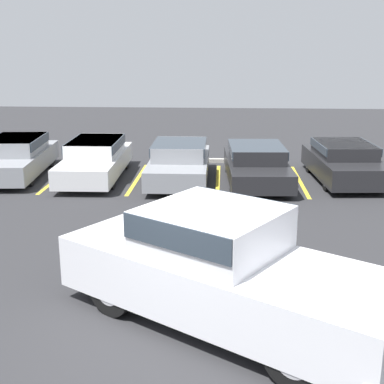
{
  "coord_description": "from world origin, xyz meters",
  "views": [
    {
      "loc": [
        0.55,
        -7.17,
        4.26
      ],
      "look_at": [
        -0.15,
        4.55,
        1.0
      ],
      "focal_mm": 50.0,
      "sensor_mm": 36.0,
      "label": 1
    }
  ],
  "objects_px": {
    "parked_sedan_d": "(256,162)",
    "parked_sedan_e": "(344,161)",
    "pickup_truck": "(227,270)",
    "parked_sedan_c": "(180,161)",
    "wheel_stop_curb": "(205,160)",
    "parked_sedan_b": "(96,158)",
    "parked_sedan_a": "(17,156)"
  },
  "relations": [
    {
      "from": "parked_sedan_d",
      "to": "parked_sedan_e",
      "type": "relative_size",
      "value": 1.08
    },
    {
      "from": "pickup_truck",
      "to": "wheel_stop_curb",
      "type": "height_order",
      "value": "pickup_truck"
    },
    {
      "from": "parked_sedan_c",
      "to": "pickup_truck",
      "type": "bearing_deg",
      "value": 8.79
    },
    {
      "from": "parked_sedan_c",
      "to": "parked_sedan_e",
      "type": "bearing_deg",
      "value": 93.51
    },
    {
      "from": "pickup_truck",
      "to": "parked_sedan_c",
      "type": "xyz_separation_m",
      "value": [
        -1.48,
        9.03,
        -0.24
      ]
    },
    {
      "from": "parked_sedan_d",
      "to": "parked_sedan_c",
      "type": "bearing_deg",
      "value": -91.32
    },
    {
      "from": "parked_sedan_a",
      "to": "parked_sedan_d",
      "type": "relative_size",
      "value": 1.02
    },
    {
      "from": "parked_sedan_a",
      "to": "parked_sedan_c",
      "type": "distance_m",
      "value": 5.49
    },
    {
      "from": "parked_sedan_c",
      "to": "parked_sedan_a",
      "type": "bearing_deg",
      "value": -94.59
    },
    {
      "from": "parked_sedan_c",
      "to": "parked_sedan_b",
      "type": "bearing_deg",
      "value": -95.6
    },
    {
      "from": "parked_sedan_e",
      "to": "parked_sedan_a",
      "type": "bearing_deg",
      "value": -94.02
    },
    {
      "from": "wheel_stop_curb",
      "to": "parked_sedan_e",
      "type": "bearing_deg",
      "value": -28.78
    },
    {
      "from": "parked_sedan_c",
      "to": "parked_sedan_e",
      "type": "relative_size",
      "value": 1.03
    },
    {
      "from": "parked_sedan_a",
      "to": "parked_sedan_e",
      "type": "bearing_deg",
      "value": 85.23
    },
    {
      "from": "parked_sedan_e",
      "to": "wheel_stop_curb",
      "type": "distance_m",
      "value": 5.21
    },
    {
      "from": "pickup_truck",
      "to": "wheel_stop_curb",
      "type": "distance_m",
      "value": 11.94
    },
    {
      "from": "wheel_stop_curb",
      "to": "parked_sedan_d",
      "type": "bearing_deg",
      "value": -58.34
    },
    {
      "from": "pickup_truck",
      "to": "parked_sedan_d",
      "type": "relative_size",
      "value": 1.22
    },
    {
      "from": "pickup_truck",
      "to": "parked_sedan_a",
      "type": "relative_size",
      "value": 1.19
    },
    {
      "from": "pickup_truck",
      "to": "parked_sedan_e",
      "type": "height_order",
      "value": "pickup_truck"
    },
    {
      "from": "parked_sedan_b",
      "to": "parked_sedan_e",
      "type": "distance_m",
      "value": 8.03
    },
    {
      "from": "parked_sedan_b",
      "to": "wheel_stop_curb",
      "type": "height_order",
      "value": "parked_sedan_b"
    },
    {
      "from": "parked_sedan_d",
      "to": "parked_sedan_e",
      "type": "xyz_separation_m",
      "value": [
        2.81,
        0.3,
        0.02
      ]
    },
    {
      "from": "parked_sedan_e",
      "to": "parked_sedan_c",
      "type": "bearing_deg",
      "value": -89.89
    },
    {
      "from": "parked_sedan_a",
      "to": "parked_sedan_b",
      "type": "xyz_separation_m",
      "value": [
        2.7,
        -0.14,
        -0.01
      ]
    },
    {
      "from": "parked_sedan_d",
      "to": "parked_sedan_e",
      "type": "bearing_deg",
      "value": 93.37
    },
    {
      "from": "pickup_truck",
      "to": "parked_sedan_b",
      "type": "relative_size",
      "value": 1.19
    },
    {
      "from": "parked_sedan_b",
      "to": "parked_sedan_c",
      "type": "bearing_deg",
      "value": 83.59
    },
    {
      "from": "pickup_truck",
      "to": "parked_sedan_a",
      "type": "height_order",
      "value": "pickup_truck"
    },
    {
      "from": "parked_sedan_b",
      "to": "parked_sedan_e",
      "type": "relative_size",
      "value": 1.11
    },
    {
      "from": "pickup_truck",
      "to": "parked_sedan_a",
      "type": "bearing_deg",
      "value": 159.86
    },
    {
      "from": "pickup_truck",
      "to": "parked_sedan_d",
      "type": "xyz_separation_m",
      "value": [
        0.97,
        9.09,
        -0.28
      ]
    }
  ]
}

